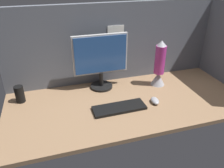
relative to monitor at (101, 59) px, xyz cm
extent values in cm
cube|color=#8C6B4C|center=(15.73, -25.14, -25.86)|extent=(180.00, 80.00, 3.00)
cube|color=#565B66|center=(15.73, 12.36, 7.77)|extent=(180.00, 5.00, 64.27)
cube|color=white|center=(15.17, 9.56, 15.91)|extent=(13.48, 0.40, 13.87)
cylinder|color=black|center=(0.00, -0.64, -23.46)|extent=(18.00, 18.00, 1.80)
cylinder|color=black|center=(0.00, -0.64, -17.06)|extent=(3.20, 3.20, 11.00)
cube|color=#B7B7B7|center=(0.00, 0.36, 3.99)|extent=(42.98, 2.40, 31.11)
cube|color=#264C8C|center=(0.00, -1.04, 3.99)|extent=(40.58, 0.60, 28.71)
cube|color=black|center=(4.04, -34.74, -23.36)|extent=(37.21, 13.61, 2.00)
ellipsoid|color=#99999E|center=(31.48, -34.43, -22.66)|extent=(7.06, 10.37, 3.40)
cylinder|color=black|center=(-62.13, -4.67, -18.06)|extent=(6.53, 6.53, 12.60)
cone|color=#A5A5AD|center=(46.44, -9.24, -19.09)|extent=(11.59, 11.59, 10.54)
cylinder|color=#B2338C|center=(46.44, -9.24, -2.24)|extent=(8.43, 8.43, 23.18)
cone|color=#A5A5AD|center=(46.44, -9.24, 11.46)|extent=(7.59, 7.59, 4.21)
camera|label=1|loc=(-37.88, -156.50, 64.79)|focal=35.72mm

